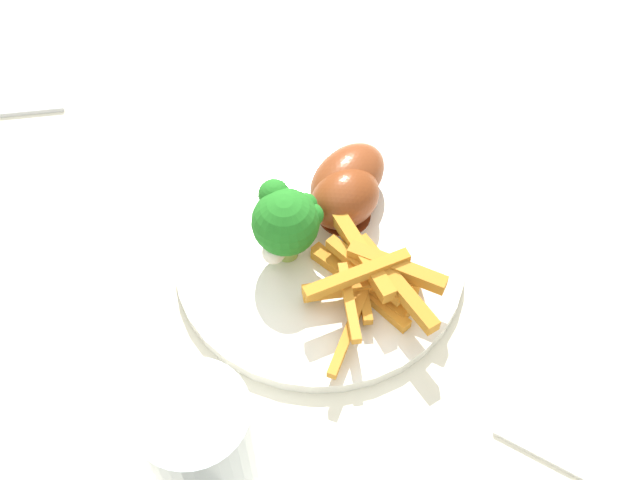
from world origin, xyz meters
The scene contains 8 objects.
dining_table centered at (0.00, 0.00, 0.62)m, with size 0.99×0.77×0.73m.
dinner_plate centered at (-0.03, 0.04, 0.74)m, with size 0.24×0.24×0.01m, color white.
broccoli_floret_front centered at (-0.01, 0.03, 0.79)m, with size 0.06×0.06×0.07m.
carrot_fries_pile centered at (-0.07, 0.08, 0.76)m, with size 0.11×0.15×0.04m.
chicken_drumstick_near centered at (-0.06, 0.01, 0.77)m, with size 0.12×0.09×0.05m.
chicken_drumstick_far centered at (-0.06, -0.02, 0.77)m, with size 0.12×0.11×0.05m.
water_glass centered at (0.07, 0.22, 0.80)m, with size 0.07×0.07×0.14m, color silver.
napkin centered at (-0.24, 0.19, 0.73)m, with size 0.17×0.14×0.00m, color white.
Camera 1 is at (0.02, 0.40, 1.26)m, focal length 42.27 mm.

